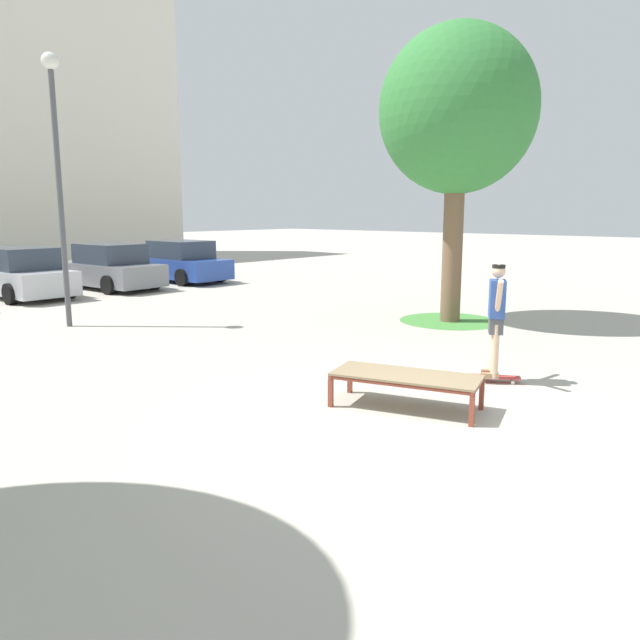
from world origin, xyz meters
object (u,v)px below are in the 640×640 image
(tree_near_right, at_px, (458,112))
(skate_box, at_px, (406,378))
(light_post, at_px, (57,151))
(car_silver, at_px, (20,274))
(skateboard, at_px, (493,377))
(car_blue, at_px, (180,263))
(car_grey, at_px, (109,268))
(skater, at_px, (496,312))

(tree_near_right, bearing_deg, skate_box, -155.27)
(light_post, bearing_deg, car_silver, 76.95)
(skateboard, height_order, car_silver, car_silver)
(skateboard, bearing_deg, skate_box, 171.00)
(tree_near_right, relative_size, car_blue, 1.57)
(car_silver, height_order, light_post, light_post)
(car_blue, relative_size, light_post, 0.72)
(car_grey, relative_size, car_blue, 1.01)
(skate_box, relative_size, tree_near_right, 0.31)
(skate_box, height_order, skater, skater)
(skater, xyz_separation_m, car_blue, (4.92, 14.76, -0.38))
(skateboard, bearing_deg, car_silver, 93.01)
(skate_box, distance_m, skater, 2.05)
(skater, xyz_separation_m, light_post, (-2.07, 9.21, 2.75))
(skate_box, bearing_deg, skater, -8.96)
(skate_box, bearing_deg, tree_near_right, 24.73)
(car_grey, bearing_deg, tree_near_right, -79.61)
(skate_box, distance_m, skateboard, 1.97)
(skater, height_order, car_silver, skater)
(skate_box, distance_m, light_post, 9.54)
(skateboard, bearing_deg, light_post, 102.67)
(car_blue, xyz_separation_m, light_post, (-6.99, -5.54, 3.13))
(car_grey, distance_m, car_blue, 2.85)
(skate_box, height_order, car_grey, car_grey)
(skateboard, bearing_deg, car_blue, 71.55)
(skateboard, relative_size, light_post, 0.14)
(car_grey, height_order, car_blue, same)
(skater, relative_size, car_silver, 0.40)
(car_silver, distance_m, car_blue, 5.70)
(tree_near_right, height_order, light_post, tree_near_right)
(tree_near_right, relative_size, light_post, 1.13)
(light_post, bearing_deg, skater, -77.33)
(skater, bearing_deg, light_post, 102.67)
(skater, bearing_deg, car_silver, 93.00)
(tree_near_right, height_order, car_blue, tree_near_right)
(skateboard, distance_m, car_grey, 14.87)
(car_silver, bearing_deg, skater, -87.00)
(car_blue, height_order, light_post, light_post)
(skater, relative_size, car_grey, 0.40)
(skate_box, height_order, light_post, light_post)
(tree_near_right, distance_m, light_post, 8.79)
(skateboard, height_order, skater, skater)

